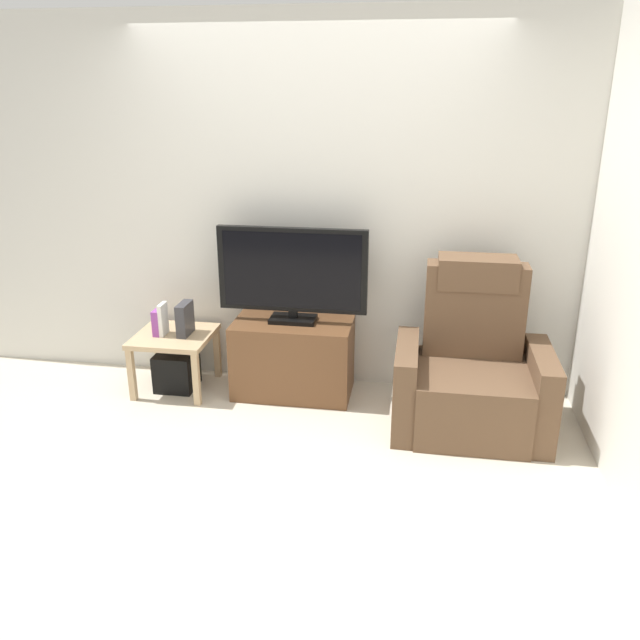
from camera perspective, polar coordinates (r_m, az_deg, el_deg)
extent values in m
plane|color=beige|center=(4.02, -3.10, -11.77)|extent=(6.40, 6.40, 0.00)
cube|color=silver|center=(4.60, -0.44, 9.83)|extent=(6.40, 0.06, 2.60)
cube|color=brown|center=(4.64, -2.39, -3.35)|extent=(0.84, 0.46, 0.55)
cube|color=black|center=(4.40, -2.98, -3.17)|extent=(0.77, 0.02, 0.02)
cube|color=black|center=(4.43, -2.85, -2.50)|extent=(0.34, 0.11, 0.04)
cube|color=black|center=(4.55, -2.39, 0.08)|extent=(0.32, 0.20, 0.03)
cube|color=black|center=(4.54, -2.40, 0.56)|extent=(0.06, 0.04, 0.05)
cube|color=black|center=(4.44, -2.46, 4.44)|extent=(1.04, 0.05, 0.59)
cube|color=black|center=(4.42, -2.53, 4.35)|extent=(0.96, 0.01, 0.53)
cube|color=brown|center=(4.30, 13.14, -6.84)|extent=(0.70, 0.72, 0.42)
cube|color=brown|center=(4.35, 13.48, 0.89)|extent=(0.64, 0.20, 0.62)
cube|color=brown|center=(4.30, 13.73, 4.13)|extent=(0.50, 0.26, 0.20)
cube|color=brown|center=(4.26, 7.55, -5.72)|extent=(0.14, 0.68, 0.56)
cube|color=brown|center=(4.33, 18.79, -6.23)|extent=(0.14, 0.68, 0.56)
cube|color=tan|center=(4.78, -12.79, -1.41)|extent=(0.54, 0.54, 0.04)
cube|color=tan|center=(4.75, -16.30, -4.66)|extent=(0.04, 0.04, 0.39)
cube|color=tan|center=(4.58, -10.87, -5.16)|extent=(0.04, 0.04, 0.39)
cube|color=tan|center=(5.15, -14.12, -2.49)|extent=(0.04, 0.04, 0.39)
cube|color=tan|center=(4.99, -9.07, -2.87)|extent=(0.04, 0.04, 0.39)
cube|color=black|center=(4.88, -12.54, -4.36)|extent=(0.28, 0.28, 0.28)
cube|color=purple|center=(4.76, -14.09, -0.17)|extent=(0.05, 0.13, 0.19)
cube|color=white|center=(4.74, -13.69, 0.07)|extent=(0.03, 0.12, 0.23)
cube|color=#333338|center=(4.71, -11.85, 0.10)|extent=(0.07, 0.20, 0.24)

